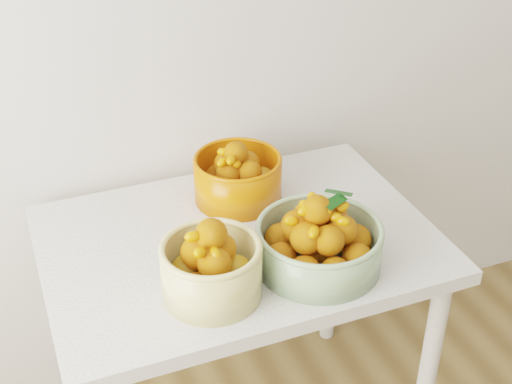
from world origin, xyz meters
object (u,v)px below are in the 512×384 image
bowl_cream (211,268)px  bowl_orange (238,177)px  bowl_green (318,242)px  table (239,266)px

bowl_cream → bowl_orange: bearing=61.1°
bowl_green → table: bearing=128.4°
bowl_green → bowl_orange: size_ratio=1.09×
bowl_cream → bowl_green: size_ratio=0.76×
bowl_cream → bowl_green: bearing=1.8°
table → bowl_orange: size_ratio=3.37×
bowl_cream → bowl_orange: 0.41m
table → bowl_green: bowl_green is taller
bowl_green → bowl_cream: bearing=-178.2°
bowl_green → bowl_orange: bowl_green is taller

